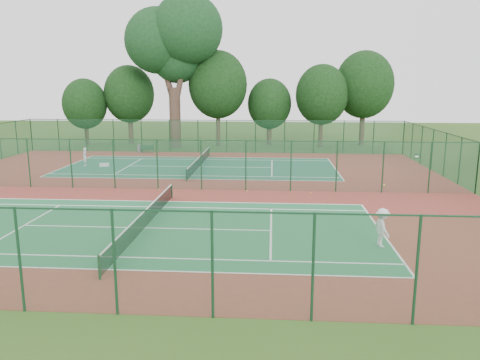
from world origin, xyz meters
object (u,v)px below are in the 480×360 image
player_near (382,228)px  bench (148,149)px  kit_bag (104,165)px  big_tree (174,40)px  player_far (85,157)px  trash_bin (139,148)px

player_near → bench: size_ratio=1.27×
kit_bag → big_tree: (3.88, 13.31, 11.86)m
kit_bag → bench: bearing=60.6°
player_near → player_far: bearing=34.5°
trash_bin → big_tree: 12.79m
bench → big_tree: big_tree is taller
player_far → bench: player_far is taller
big_tree → bench: bearing=-114.6°
player_near → kit_bag: bearing=32.3°
player_far → kit_bag: size_ratio=1.95×
player_far → big_tree: (5.70, 13.08, 11.19)m
trash_bin → big_tree: big_tree is taller
bench → kit_bag: (-1.67, -8.47, -0.27)m
trash_bin → player_far: bearing=-105.4°
player_near → big_tree: big_tree is taller
kit_bag → trash_bin: bearing=67.9°
player_far → bench: (3.49, 8.25, -0.40)m
player_far → trash_bin: size_ratio=2.00×
player_near → trash_bin: player_near is taller
bench → kit_bag: size_ratio=1.67×
player_far → bench: size_ratio=1.16×
player_near → player_far: size_ratio=1.09×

